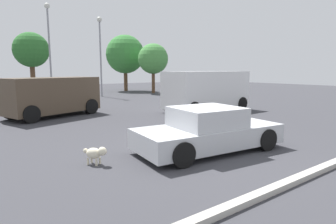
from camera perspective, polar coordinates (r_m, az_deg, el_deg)
name	(u,v)px	position (r m, az deg, el deg)	size (l,w,h in m)	color
ground_plane	(205,152)	(8.33, 7.44, -7.90)	(80.00, 80.00, 0.00)	#38383D
sedan_foreground	(208,131)	(8.30, 8.09, -3.78)	(4.50, 2.28, 1.28)	#B7BABF
dog	(96,153)	(7.31, -14.36, -8.00)	(0.47, 0.58, 0.47)	beige
van_white	(207,90)	(16.34, 7.79, 4.44)	(5.19, 2.37, 2.26)	white
suv_dark	(53,95)	(15.44, -22.19, 3.13)	(4.91, 3.23, 1.96)	#4C3D2D
parking_curb	(297,179)	(6.70, 24.57, -12.16)	(7.17, 0.20, 0.12)	#B7B2A8
light_post_near	(49,36)	(25.48, -22.84, 13.87)	(0.44, 0.44, 7.60)	gray
light_post_mid	(100,44)	(25.95, -13.48, 13.23)	(0.44, 0.44, 6.85)	gray
tree_back_left	(125,54)	(32.64, -8.61, 11.38)	(4.26, 4.26, 6.22)	brown
tree_back_right	(31,50)	(29.03, -25.81, 11.11)	(3.14, 3.14, 5.73)	brown
tree_far_right	(153,59)	(29.05, -3.00, 10.61)	(3.03, 3.03, 4.98)	brown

